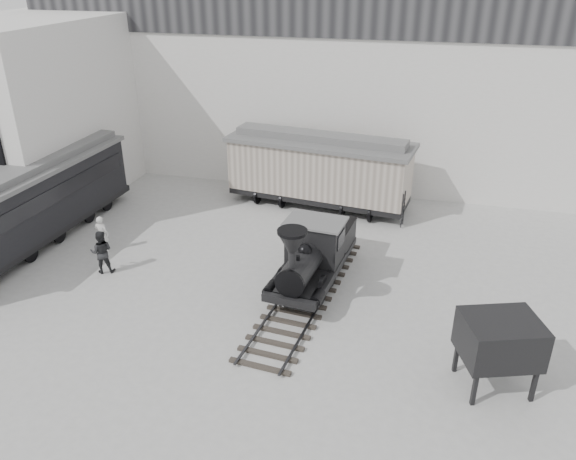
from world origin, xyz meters
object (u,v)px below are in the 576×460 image
(boxcar, at_px, (319,168))
(visitor_a, at_px, (102,234))
(coal_hopper, at_px, (499,344))
(visitor_b, at_px, (102,252))
(locomotive, at_px, (312,258))
(passenger_coach, at_px, (26,205))

(boxcar, xyz_separation_m, visitor_a, (-8.01, -7.38, -1.17))
(visitor_a, distance_m, coal_hopper, 16.52)
(visitor_b, bearing_deg, coal_hopper, 145.84)
(visitor_a, bearing_deg, boxcar, -142.47)
(visitor_a, bearing_deg, coal_hopper, 158.12)
(boxcar, relative_size, visitor_b, 5.30)
(visitor_a, distance_m, visitor_b, 1.86)
(coal_hopper, bearing_deg, boxcar, 103.23)
(locomotive, distance_m, coal_hopper, 7.67)
(passenger_coach, distance_m, coal_hopper, 19.75)
(passenger_coach, bearing_deg, visitor_a, 4.98)
(locomotive, bearing_deg, passenger_coach, -176.19)
(boxcar, height_order, coal_hopper, boxcar)
(locomotive, height_order, visitor_a, locomotive)
(boxcar, bearing_deg, passenger_coach, -139.02)
(passenger_coach, height_order, visitor_b, passenger_coach)
(locomotive, distance_m, boxcar, 8.09)
(visitor_a, bearing_deg, passenger_coach, -2.56)
(boxcar, height_order, visitor_b, boxcar)
(locomotive, relative_size, boxcar, 1.00)
(boxcar, bearing_deg, visitor_b, -120.58)
(locomotive, height_order, boxcar, boxcar)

